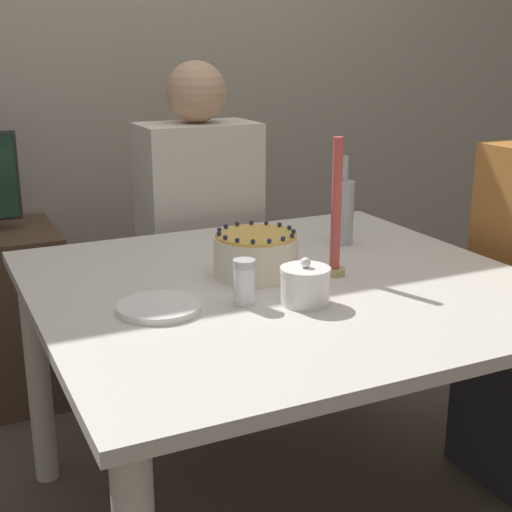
# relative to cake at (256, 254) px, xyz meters

# --- Properties ---
(wall_behind) EXTENTS (8.00, 0.05, 2.60)m
(wall_behind) POSITION_rel_cake_xyz_m (0.04, 1.33, 0.52)
(wall_behind) COLOR #ADA393
(wall_behind) RESTS_ON ground_plane
(dining_table) EXTENTS (1.22, 1.16, 0.72)m
(dining_table) POSITION_rel_cake_xyz_m (0.04, -0.07, -0.16)
(dining_table) COLOR beige
(dining_table) RESTS_ON ground_plane
(cake) EXTENTS (0.22, 0.22, 0.12)m
(cake) POSITION_rel_cake_xyz_m (0.00, 0.00, 0.00)
(cake) COLOR #EFE5CC
(cake) RESTS_ON dining_table
(sugar_bowl) EXTENTS (0.12, 0.12, 0.11)m
(sugar_bowl) POSITION_rel_cake_xyz_m (0.01, -0.24, -0.01)
(sugar_bowl) COLOR white
(sugar_bowl) RESTS_ON dining_table
(sugar_shaker) EXTENTS (0.05, 0.05, 0.11)m
(sugar_shaker) POSITION_rel_cake_xyz_m (-0.12, -0.18, -0.00)
(sugar_shaker) COLOR white
(sugar_shaker) RESTS_ON dining_table
(plate_stack) EXTENTS (0.19, 0.19, 0.02)m
(plate_stack) POSITION_rel_cake_xyz_m (-0.31, -0.14, -0.05)
(plate_stack) COLOR white
(plate_stack) RESTS_ON dining_table
(candle) EXTENTS (0.06, 0.06, 0.35)m
(candle) POSITION_rel_cake_xyz_m (0.18, -0.09, 0.09)
(candle) COLOR tan
(candle) RESTS_ON dining_table
(bottle) EXTENTS (0.06, 0.06, 0.26)m
(bottle) POSITION_rel_cake_xyz_m (0.36, 0.16, 0.05)
(bottle) COLOR #B2B7BC
(bottle) RESTS_ON dining_table
(person_man_blue_shirt) EXTENTS (0.40, 0.34, 1.24)m
(person_man_blue_shirt) POSITION_rel_cake_xyz_m (0.12, 0.71, -0.23)
(person_man_blue_shirt) COLOR #595960
(person_man_blue_shirt) RESTS_ON ground_plane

